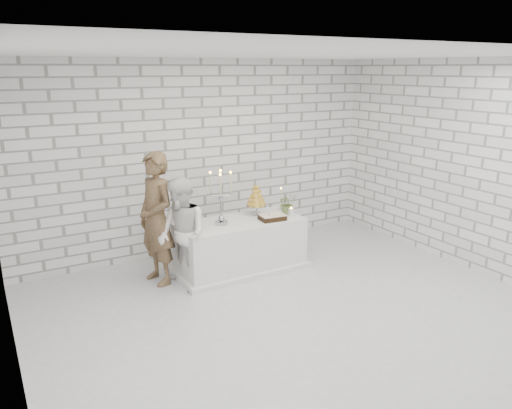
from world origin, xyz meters
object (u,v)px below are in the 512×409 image
object	(u,v)px
bride	(182,235)
groom	(156,219)
candelabra	(221,198)
croquembouche	(256,199)
cake_table	(240,245)

from	to	relation	value
bride	groom	bearing A→B (deg)	-156.69
candelabra	croquembouche	world-z (taller)	candelabra
cake_table	croquembouche	size ratio (longest dim) A/B	3.83
groom	bride	world-z (taller)	groom
bride	candelabra	world-z (taller)	candelabra
bride	cake_table	bearing A→B (deg)	91.78
groom	bride	distance (m)	0.44
bride	croquembouche	bearing A→B (deg)	95.39
groom	bride	xyz separation A→B (m)	(0.22, -0.36, -0.15)
cake_table	croquembouche	xyz separation A→B (m)	(0.35, 0.14, 0.61)
candelabra	croquembouche	xyz separation A→B (m)	(0.66, 0.17, -0.15)
cake_table	candelabra	world-z (taller)	candelabra
groom	candelabra	xyz separation A→B (m)	(0.86, -0.22, 0.23)
bride	candelabra	size ratio (longest dim) A/B	1.94
groom	cake_table	bearing A→B (deg)	68.39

